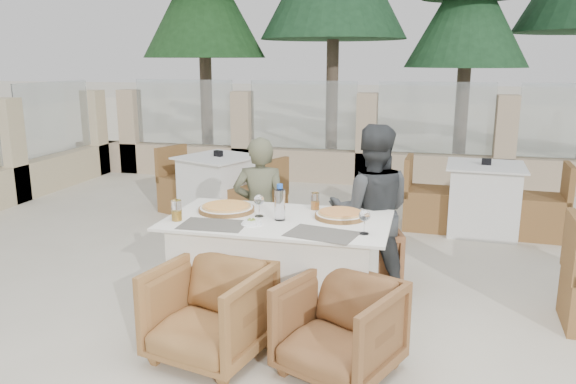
% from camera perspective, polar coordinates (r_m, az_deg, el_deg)
% --- Properties ---
extents(ground, '(80.00, 80.00, 0.00)m').
position_cam_1_polar(ground, '(4.34, 0.60, -12.53)').
color(ground, beige).
rests_on(ground, ground).
extents(sand_patch, '(30.00, 16.00, 0.01)m').
position_cam_1_polar(sand_patch, '(17.92, 11.11, 7.03)').
color(sand_patch, '#F2E5C6').
rests_on(sand_patch, ground).
extents(perimeter_wall_far, '(10.00, 0.34, 1.60)m').
position_cam_1_polar(perimeter_wall_far, '(8.71, 7.99, 6.00)').
color(perimeter_wall_far, tan).
rests_on(perimeter_wall_far, ground).
extents(pine_far_left, '(2.42, 2.42, 5.50)m').
position_cam_1_polar(pine_far_left, '(11.69, -8.56, 17.39)').
color(pine_far_left, '#1F481F').
rests_on(pine_far_left, ground).
extents(pine_centre, '(2.20, 2.20, 5.00)m').
position_cam_1_polar(pine_centre, '(11.03, 17.78, 15.88)').
color(pine_centre, '#204C28').
rests_on(pine_centre, ground).
extents(dining_table, '(1.60, 0.90, 0.77)m').
position_cam_1_polar(dining_table, '(4.17, -1.01, -7.83)').
color(dining_table, white).
rests_on(dining_table, ground).
extents(placemat_near_left, '(0.46, 0.32, 0.00)m').
position_cam_1_polar(placemat_near_left, '(3.93, -7.60, -3.32)').
color(placemat_near_left, '#5E5A51').
rests_on(placemat_near_left, dining_table).
extents(placemat_near_right, '(0.50, 0.38, 0.00)m').
position_cam_1_polar(placemat_near_right, '(3.70, 3.48, -4.27)').
color(placemat_near_right, '#5E5950').
rests_on(placemat_near_right, dining_table).
extents(pizza_left, '(0.55, 0.55, 0.05)m').
position_cam_1_polar(pizza_left, '(4.27, -6.26, -1.60)').
color(pizza_left, orange).
rests_on(pizza_left, dining_table).
extents(pizza_right, '(0.46, 0.46, 0.05)m').
position_cam_1_polar(pizza_right, '(4.08, 5.33, -2.31)').
color(pizza_right, '#C6521B').
rests_on(pizza_right, dining_table).
extents(water_bottle, '(0.09, 0.09, 0.26)m').
position_cam_1_polar(water_bottle, '(3.99, -0.84, -1.04)').
color(water_bottle, '#BED8F9').
rests_on(water_bottle, dining_table).
extents(wine_glass_centre, '(0.08, 0.08, 0.18)m').
position_cam_1_polar(wine_glass_centre, '(4.09, -2.96, -1.25)').
color(wine_glass_centre, white).
rests_on(wine_glass_centre, dining_table).
extents(wine_glass_corner, '(0.09, 0.09, 0.18)m').
position_cam_1_polar(wine_glass_corner, '(3.71, 7.77, -2.89)').
color(wine_glass_corner, white).
rests_on(wine_glass_corner, dining_table).
extents(beer_glass_left, '(0.08, 0.08, 0.15)m').
position_cam_1_polar(beer_glass_left, '(4.07, -11.26, -1.85)').
color(beer_glass_left, gold).
rests_on(beer_glass_left, dining_table).
extents(beer_glass_right, '(0.08, 0.08, 0.13)m').
position_cam_1_polar(beer_glass_right, '(4.29, 2.78, -0.94)').
color(beer_glass_right, orange).
rests_on(beer_glass_right, dining_table).
extents(olive_dish, '(0.11, 0.11, 0.04)m').
position_cam_1_polar(olive_dish, '(3.91, -3.73, -3.02)').
color(olive_dish, white).
rests_on(olive_dish, dining_table).
extents(armchair_far_left, '(0.70, 0.72, 0.57)m').
position_cam_1_polar(armchair_far_left, '(5.02, -0.97, -5.35)').
color(armchair_far_left, brown).
rests_on(armchair_far_left, ground).
extents(armchair_far_right, '(0.75, 0.76, 0.56)m').
position_cam_1_polar(armchair_far_right, '(4.80, 7.39, -6.41)').
color(armchair_far_right, brown).
rests_on(armchair_far_right, ground).
extents(armchair_near_left, '(0.81, 0.82, 0.63)m').
position_cam_1_polar(armchair_near_left, '(3.71, -7.95, -11.97)').
color(armchair_near_left, '#996837').
rests_on(armchair_near_left, ground).
extents(armchair_near_right, '(0.84, 0.85, 0.59)m').
position_cam_1_polar(armchair_near_right, '(3.52, 5.24, -13.62)').
color(armchair_near_right, brown).
rests_on(armchair_near_right, ground).
extents(diner_left, '(0.51, 0.39, 1.27)m').
position_cam_1_polar(diner_left, '(4.79, -2.83, -1.92)').
color(diner_left, '#585A41').
rests_on(diner_left, ground).
extents(diner_right, '(0.75, 0.62, 1.41)m').
position_cam_1_polar(diner_right, '(4.53, 8.43, -2.02)').
color(diner_right, '#373A3C').
rests_on(diner_right, ground).
extents(bg_table_a, '(1.83, 1.39, 0.77)m').
position_cam_1_polar(bg_table_a, '(6.79, -6.99, 0.41)').
color(bg_table_a, white).
rests_on(bg_table_a, ground).
extents(bg_table_b, '(1.69, 0.91, 0.77)m').
position_cam_1_polar(bg_table_b, '(6.58, 19.23, -0.67)').
color(bg_table_b, silver).
rests_on(bg_table_b, ground).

